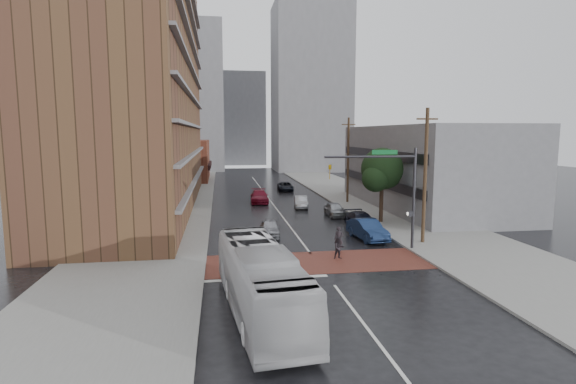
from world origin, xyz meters
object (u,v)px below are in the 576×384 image
object	(u,v)px
car_parked_far	(335,209)
car_travel_c	(259,196)
pedestrian_a	(339,239)
car_parked_near	(367,229)
suv_travel	(285,186)
car_parked_mid	(361,221)
car_travel_b	(301,202)
car_travel_a	(270,228)
transit_bus	(261,280)
pedestrian_b	(339,248)

from	to	relation	value
car_parked_far	car_travel_c	bearing A→B (deg)	123.48
pedestrian_a	car_parked_near	bearing A→B (deg)	60.41
suv_travel	car_parked_near	world-z (taller)	car_parked_near
car_parked_far	pedestrian_a	bearing A→B (deg)	-103.47
car_parked_mid	car_travel_c	bearing A→B (deg)	112.69
car_travel_b	car_parked_near	distance (m)	15.65
pedestrian_a	car_travel_a	xyz separation A→B (m)	(-4.29, 5.21, -0.20)
car_travel_c	car_parked_mid	world-z (taller)	car_travel_c
car_travel_b	car_parked_far	size ratio (longest dim) A/B	0.99
transit_bus	suv_travel	distance (m)	44.37
suv_travel	car_parked_near	distance (m)	30.56
car_travel_c	car_parked_mid	xyz separation A→B (m)	(7.44, -16.02, -0.04)
pedestrian_b	car_travel_a	distance (m)	8.12
car_parked_far	pedestrian_b	bearing A→B (deg)	-103.60
car_travel_c	car_parked_far	bearing A→B (deg)	-54.00
pedestrian_a	car_parked_near	world-z (taller)	pedestrian_a
car_travel_a	car_parked_near	xyz separation A→B (m)	(7.39, -2.19, 0.12)
pedestrian_a	suv_travel	xyz separation A→B (m)	(1.11, 33.52, -0.24)
pedestrian_a	pedestrian_b	distance (m)	2.04
pedestrian_a	car_travel_c	distance (m)	23.29
pedestrian_b	suv_travel	world-z (taller)	pedestrian_b
transit_bus	car_parked_mid	size ratio (longest dim) A/B	2.35
car_travel_c	car_parked_mid	bearing A→B (deg)	-62.65
car_travel_c	car_parked_far	distance (m)	12.02
pedestrian_b	car_parked_far	world-z (taller)	pedestrian_b
transit_bus	pedestrian_b	distance (m)	10.14
car_travel_b	car_travel_c	world-z (taller)	car_travel_c
car_parked_mid	car_parked_far	size ratio (longest dim) A/B	1.19
car_travel_c	car_parked_near	world-z (taller)	car_parked_near
pedestrian_a	car_travel_b	size ratio (longest dim) A/B	0.44
car_travel_c	car_parked_mid	distance (m)	17.66
car_travel_a	car_parked_near	world-z (taller)	car_parked_near
car_parked_near	car_parked_far	distance (m)	9.98
car_travel_c	car_travel_a	bearing A→B (deg)	-89.93
car_parked_near	car_parked_mid	size ratio (longest dim) A/B	1.00
pedestrian_a	car_parked_mid	size ratio (longest dim) A/B	0.36
transit_bus	car_parked_mid	world-z (taller)	transit_bus
car_travel_b	car_parked_near	size ratio (longest dim) A/B	0.83
car_travel_b	car_parked_mid	world-z (taller)	car_parked_mid
transit_bus	pedestrian_b	world-z (taller)	transit_bus
transit_bus	car_travel_a	distance (m)	15.57
suv_travel	car_travel_a	bearing A→B (deg)	-98.11
pedestrian_a	car_parked_mid	xyz separation A→B (m)	(3.89, 7.00, -0.17)
car_travel_a	car_travel_b	xyz separation A→B (m)	(4.95, 13.27, -0.01)
car_parked_mid	pedestrian_b	bearing A→B (deg)	-118.31
transit_bus	car_travel_c	xyz separation A→B (m)	(2.85, 33.21, -0.82)
pedestrian_a	transit_bus	bearing A→B (deg)	-106.01
car_travel_b	car_parked_far	world-z (taller)	car_parked_far
pedestrian_b	suv_travel	distance (m)	35.54
car_parked_near	car_parked_far	xyz separation A→B (m)	(0.00, 9.98, -0.10)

